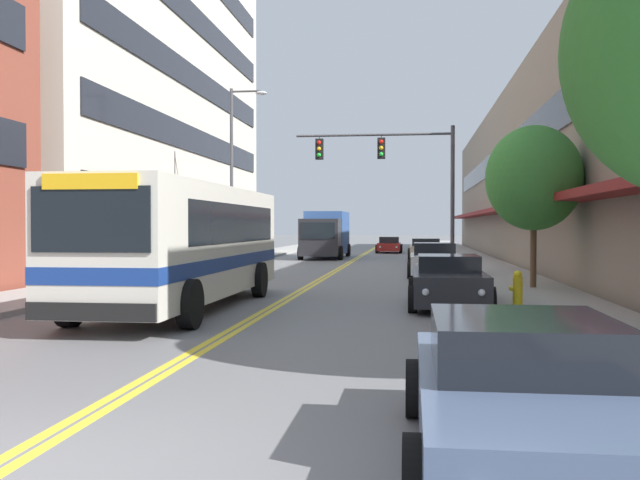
{
  "coord_description": "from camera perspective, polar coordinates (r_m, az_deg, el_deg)",
  "views": [
    {
      "loc": [
        3.46,
        -5.26,
        2.04
      ],
      "look_at": [
        -0.63,
        26.29,
        1.42
      ],
      "focal_mm": 40.0,
      "sensor_mm": 36.0,
      "label": 1
    }
  ],
  "objects": [
    {
      "name": "ground_plane",
      "position": [
        42.45,
        2.7,
        -1.64
      ],
      "size": [
        240.0,
        240.0,
        0.0
      ],
      "primitive_type": "plane",
      "color": "slate"
    },
    {
      "name": "car_red_moving_lead",
      "position": [
        54.96,
        5.56,
        -0.42
      ],
      "size": [
        1.98,
        4.44,
        1.22
      ],
      "color": "maroon",
      "rests_on": "ground_plane"
    },
    {
      "name": "sidewalk_left",
      "position": [
        43.57,
        -6.46,
        -1.48
      ],
      "size": [
        2.92,
        106.0,
        0.14
      ],
      "color": "#9E9B96",
      "rests_on": "ground_plane"
    },
    {
      "name": "street_lamp_left_far",
      "position": [
        35.16,
        -6.75,
        6.07
      ],
      "size": [
        1.84,
        0.28,
        8.75
      ],
      "color": "#47474C",
      "rests_on": "ground_plane"
    },
    {
      "name": "car_slate_blue_parked_right_foreground",
      "position": [
        6.54,
        16.05,
        -11.83
      ],
      "size": [
        2.07,
        4.56,
        1.24
      ],
      "color": "#475675",
      "rests_on": "ground_plane"
    },
    {
      "name": "city_bus",
      "position": [
        18.16,
        -10.64,
        0.05
      ],
      "size": [
        2.82,
        10.6,
        3.02
      ],
      "color": "silver",
      "rests_on": "ground_plane"
    },
    {
      "name": "storefront_row_right",
      "position": [
        43.34,
        19.68,
        4.9
      ],
      "size": [
        9.1,
        68.0,
        9.91
      ],
      "color": "gray",
      "rests_on": "ground_plane"
    },
    {
      "name": "car_dark_grey_parked_left_near",
      "position": [
        29.65,
        -8.0,
        -1.65
      ],
      "size": [
        2.01,
        4.79,
        1.35
      ],
      "color": "#38383D",
      "rests_on": "ground_plane"
    },
    {
      "name": "fire_hydrant",
      "position": [
        17.56,
        15.53,
        -3.76
      ],
      "size": [
        0.31,
        0.23,
        0.85
      ],
      "color": "yellow",
      "rests_on": "sidewalk_right"
    },
    {
      "name": "sidewalk_right",
      "position": [
        42.45,
        12.11,
        -1.57
      ],
      "size": [
        2.92,
        106.0,
        0.14
      ],
      "color": "#9E9B96",
      "rests_on": "ground_plane"
    },
    {
      "name": "car_white_parked_right_far",
      "position": [
        29.26,
        9.12,
        -1.65
      ],
      "size": [
        2.15,
        4.57,
        1.36
      ],
      "color": "white",
      "rests_on": "ground_plane"
    },
    {
      "name": "traffic_signal_mast",
      "position": [
        31.58,
        6.2,
        5.77
      ],
      "size": [
        6.97,
        0.38,
        6.42
      ],
      "color": "#47474C",
      "rests_on": "ground_plane"
    },
    {
      "name": "box_truck",
      "position": [
        45.64,
        0.47,
        0.48
      ],
      "size": [
        2.7,
        7.48,
        2.97
      ],
      "color": "#232328",
      "rests_on": "ground_plane"
    },
    {
      "name": "car_charcoal_parked_right_end",
      "position": [
        18.38,
        10.23,
        -3.34
      ],
      "size": [
        2.02,
        4.61,
        1.3
      ],
      "color": "#232328",
      "rests_on": "ground_plane"
    },
    {
      "name": "centre_line",
      "position": [
        42.45,
        2.7,
        -1.64
      ],
      "size": [
        0.34,
        106.0,
        0.01
      ],
      "color": "yellow",
      "rests_on": "ground_plane"
    },
    {
      "name": "street_tree_right_mid",
      "position": [
        23.18,
        16.73,
        4.76
      ],
      "size": [
        2.97,
        2.97,
        5.04
      ],
      "color": "brown",
      "rests_on": "sidewalk_right"
    },
    {
      "name": "car_beige_parked_right_mid",
      "position": [
        43.79,
        8.45,
        -0.77
      ],
      "size": [
        2.16,
        4.36,
        1.29
      ],
      "color": "#BCAD89",
      "rests_on": "ground_plane"
    }
  ]
}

